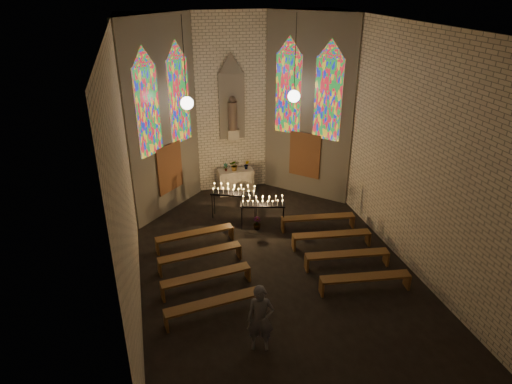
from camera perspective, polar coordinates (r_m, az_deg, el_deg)
floor at (r=14.22m, az=2.20°, el=-9.29°), size 12.00×12.00×0.00m
room at (r=15.56m, az=-1.14°, el=9.11°), size 8.22×12.43×7.00m
altar at (r=18.59m, az=-2.56°, el=1.33°), size 1.40×0.60×1.00m
flower_vase_left at (r=18.26m, az=-3.81°, el=3.13°), size 0.18×0.13×0.34m
flower_vase_center at (r=18.28m, az=-2.69°, el=3.36°), size 0.47×0.43×0.44m
flower_vase_right at (r=18.41m, az=-1.19°, el=3.44°), size 0.26×0.23×0.38m
aisle_flower_pot at (r=16.03m, az=0.12°, el=-3.93°), size 0.27×0.27×0.46m
votive_stand_left at (r=16.43m, az=-2.76°, el=0.08°), size 1.70×1.03×1.24m
votive_stand_right at (r=15.77m, az=0.84°, el=-1.36°), size 1.60×0.76×1.14m
pew_left_0 at (r=15.16m, az=-7.65°, el=-5.31°), size 2.59×0.69×0.49m
pew_right_0 at (r=16.11m, az=7.76°, el=-3.33°), size 2.59×0.69×0.49m
pew_left_1 at (r=14.15m, az=-7.00°, el=-7.74°), size 2.59×0.69×0.49m
pew_right_1 at (r=15.16m, az=9.43°, el=-5.44°), size 2.59×0.69×0.49m
pew_left_2 at (r=13.16m, az=-6.25°, el=-10.53°), size 2.59×0.69×0.49m
pew_right_2 at (r=14.25m, az=11.33°, el=-7.82°), size 2.59×0.69×0.49m
pew_left_3 at (r=12.22m, az=-5.35°, el=-13.76°), size 2.59×0.69×0.49m
pew_right_3 at (r=13.38m, az=13.51°, el=-10.50°), size 2.59×0.69×0.49m
visitor at (r=11.02m, az=0.57°, el=-15.56°), size 0.72×0.57×1.75m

